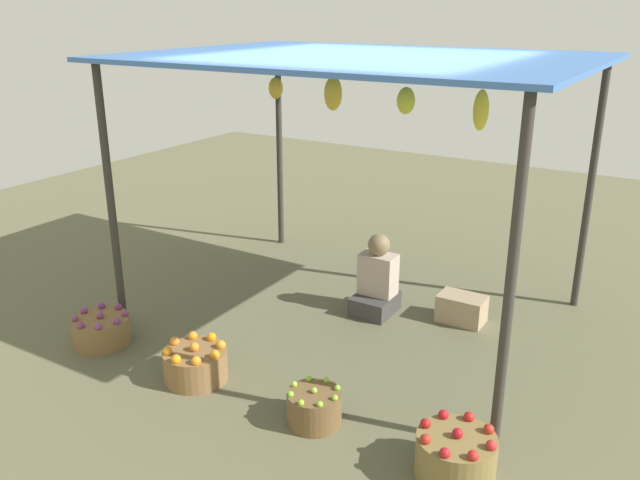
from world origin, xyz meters
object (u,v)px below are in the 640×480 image
vendor_person (377,283)px  basket_purple_onions (102,330)px  basket_red_apples (456,455)px  basket_oranges (196,364)px  wooden_crate_near_vendor (462,309)px  basket_limes (314,407)px

vendor_person → basket_purple_onions: vendor_person is taller
vendor_person → basket_red_apples: (1.48, -1.85, -0.15)m
basket_oranges → wooden_crate_near_vendor: (1.44, 2.05, -0.00)m
basket_purple_onions → basket_oranges: basket_oranges is taller
basket_purple_onions → basket_oranges: size_ratio=0.98×
basket_limes → basket_purple_onions: bearing=179.2°
basket_oranges → basket_red_apples: bearing=-0.6°
basket_purple_onions → basket_limes: bearing=-0.8°
basket_red_apples → wooden_crate_near_vendor: bearing=108.8°
basket_purple_onions → basket_oranges: bearing=-1.2°
basket_purple_onions → basket_red_apples: (3.24, -0.04, 0.02)m
basket_limes → wooden_crate_near_vendor: 2.09m
vendor_person → basket_limes: size_ratio=2.01×
basket_oranges → wooden_crate_near_vendor: basket_oranges is taller
basket_limes → basket_red_apples: basket_red_apples is taller
vendor_person → basket_red_apples: size_ratio=1.55×
basket_limes → basket_red_apples: 1.05m
basket_oranges → basket_limes: size_ratio=1.30×
basket_red_apples → basket_oranges: bearing=179.4°
basket_purple_onions → basket_oranges: 1.09m
basket_oranges → basket_limes: bearing=-0.5°
vendor_person → wooden_crate_near_vendor: 0.82m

